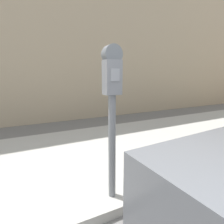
# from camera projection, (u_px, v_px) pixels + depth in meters

# --- Properties ---
(sidewalk) EXTENTS (24.00, 2.80, 0.11)m
(sidewalk) POSITION_uv_depth(u_px,v_px,m) (61.00, 161.00, 2.85)
(sidewalk) COLOR #ADAAA3
(sidewalk) RESTS_ON ground_plane
(building_facade) EXTENTS (24.00, 0.30, 6.42)m
(building_facade) POSITION_uv_depth(u_px,v_px,m) (35.00, 10.00, 4.83)
(building_facade) COLOR tan
(building_facade) RESTS_ON ground_plane
(parking_meter) EXTENTS (0.18, 0.13, 1.59)m
(parking_meter) POSITION_uv_depth(u_px,v_px,m) (112.00, 103.00, 1.74)
(parking_meter) COLOR slate
(parking_meter) RESTS_ON sidewalk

